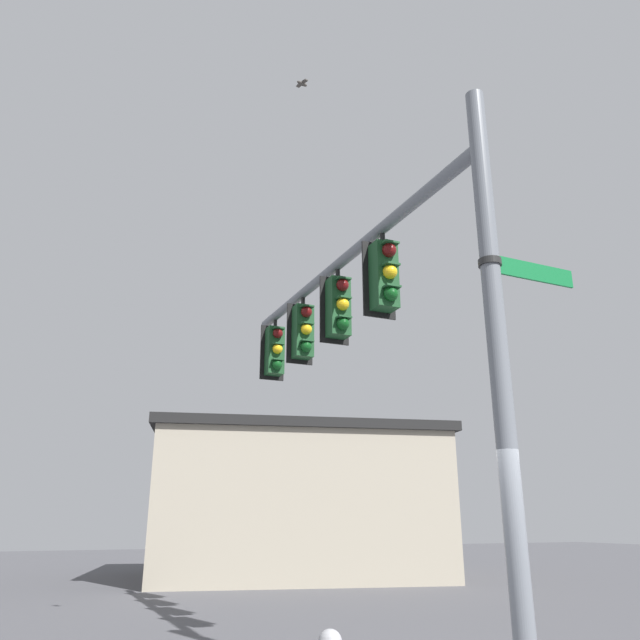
{
  "coord_description": "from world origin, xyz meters",
  "views": [
    {
      "loc": [
        4.32,
        5.21,
        1.8
      ],
      "look_at": [
        0.12,
        -4.7,
        5.31
      ],
      "focal_mm": 34.62,
      "sensor_mm": 36.0,
      "label": 1
    }
  ],
  "objects": [
    {
      "name": "traffic_light_arm_end",
      "position": [
        0.17,
        -7.06,
        5.32
      ],
      "size": [
        0.54,
        0.49,
        1.31
      ],
      "color": "black"
    },
    {
      "name": "traffic_light_mid_outer",
      "position": [
        0.14,
        -5.49,
        5.32
      ],
      "size": [
        0.54,
        0.49,
        1.31
      ],
      "color": "black"
    },
    {
      "name": "signal_pole",
      "position": [
        0.0,
        0.0,
        3.45
      ],
      "size": [
        0.22,
        0.22,
        6.9
      ],
      "primitive_type": "cylinder",
      "color": "slate",
      "rests_on": "ground"
    },
    {
      "name": "mast_arm",
      "position": [
        0.1,
        -3.88,
        6.11
      ],
      "size": [
        0.38,
        7.76,
        0.19
      ],
      "primitive_type": "cylinder",
      "rotation": [
        0.0,
        1.57,
        4.74
      ],
      "color": "slate"
    },
    {
      "name": "traffic_light_nearest_pole",
      "position": [
        0.06,
        -2.34,
        5.32
      ],
      "size": [
        0.54,
        0.49,
        1.31
      ],
      "color": "black"
    },
    {
      "name": "bird_flying",
      "position": [
        1.29,
        -2.69,
        8.67
      ],
      "size": [
        0.21,
        0.28,
        0.07
      ],
      "color": "#4C4742"
    },
    {
      "name": "street_name_sign",
      "position": [
        -0.4,
        -0.01,
        4.6
      ],
      "size": [
        1.37,
        0.26,
        0.22
      ],
      "color": "#147238"
    },
    {
      "name": "storefront_building",
      "position": [
        -3.55,
        -15.75,
        2.4
      ],
      "size": [
        10.98,
        10.28,
        4.78
      ],
      "color": "#A89E89",
      "rests_on": "ground"
    },
    {
      "name": "traffic_light_mid_inner",
      "position": [
        0.1,
        -3.91,
        5.32
      ],
      "size": [
        0.54,
        0.49,
        1.31
      ],
      "color": "black"
    }
  ]
}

